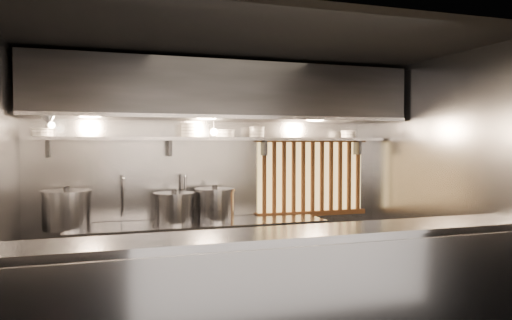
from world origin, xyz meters
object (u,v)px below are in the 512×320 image
stock_pot_mid (215,204)px  pendant_bulb (214,132)px  stock_pot_right (174,208)px  stock_pot_left (67,209)px  heat_lamp (49,120)px

stock_pot_mid → pendant_bulb: bearing=98.9°
pendant_bulb → stock_pot_right: (-0.49, -0.06, -0.88)m
stock_pot_left → stock_pot_mid: size_ratio=1.07×
stock_pot_left → stock_pot_mid: stock_pot_left is taller
stock_pot_left → stock_pot_mid: 1.65m
stock_pot_left → heat_lamp: bearing=-116.7°
stock_pot_left → stock_pot_right: size_ratio=1.05×
pendant_bulb → stock_pot_left: size_ratio=0.28×
heat_lamp → stock_pot_mid: size_ratio=0.57×
heat_lamp → pendant_bulb: 1.83m
heat_lamp → stock_pot_left: bearing=63.3°
stock_pot_left → stock_pot_right: bearing=0.0°
stock_pot_left → stock_pot_mid: bearing=1.2°
pendant_bulb → stock_pot_left: pendant_bulb is taller
pendant_bulb → stock_pot_left: bearing=-178.1°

